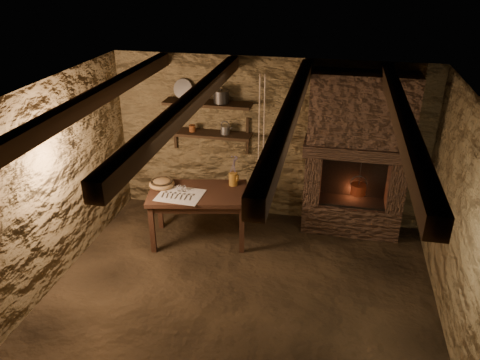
% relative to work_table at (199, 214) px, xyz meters
% --- Properties ---
extents(floor, '(4.50, 4.50, 0.00)m').
position_rel_work_table_xyz_m(floor, '(0.80, -1.08, -0.41)').
color(floor, black).
rests_on(floor, ground).
extents(back_wall, '(4.50, 0.04, 2.40)m').
position_rel_work_table_xyz_m(back_wall, '(0.80, 0.92, 0.79)').
color(back_wall, brown).
rests_on(back_wall, floor).
extents(front_wall, '(4.50, 0.04, 2.40)m').
position_rel_work_table_xyz_m(front_wall, '(0.80, -3.08, 0.79)').
color(front_wall, brown).
rests_on(front_wall, floor).
extents(left_wall, '(0.04, 4.00, 2.40)m').
position_rel_work_table_xyz_m(left_wall, '(-1.45, -1.08, 0.79)').
color(left_wall, brown).
rests_on(left_wall, floor).
extents(right_wall, '(0.04, 4.00, 2.40)m').
position_rel_work_table_xyz_m(right_wall, '(3.05, -1.08, 0.79)').
color(right_wall, brown).
rests_on(right_wall, floor).
extents(ceiling, '(4.50, 4.00, 0.04)m').
position_rel_work_table_xyz_m(ceiling, '(0.80, -1.08, 1.99)').
color(ceiling, black).
rests_on(ceiling, back_wall).
extents(beam_far_left, '(0.14, 3.95, 0.16)m').
position_rel_work_table_xyz_m(beam_far_left, '(-0.70, -1.08, 1.90)').
color(beam_far_left, black).
rests_on(beam_far_left, ceiling).
extents(beam_mid_left, '(0.14, 3.95, 0.16)m').
position_rel_work_table_xyz_m(beam_mid_left, '(0.30, -1.08, 1.90)').
color(beam_mid_left, black).
rests_on(beam_mid_left, ceiling).
extents(beam_mid_right, '(0.14, 3.95, 0.16)m').
position_rel_work_table_xyz_m(beam_mid_right, '(1.30, -1.08, 1.90)').
color(beam_mid_right, black).
rests_on(beam_mid_right, ceiling).
extents(beam_far_right, '(0.14, 3.95, 0.16)m').
position_rel_work_table_xyz_m(beam_far_right, '(2.30, -1.08, 1.90)').
color(beam_far_right, black).
rests_on(beam_far_right, ceiling).
extents(shelf_lower, '(1.25, 0.30, 0.04)m').
position_rel_work_table_xyz_m(shelf_lower, '(-0.05, 0.76, 0.89)').
color(shelf_lower, black).
rests_on(shelf_lower, back_wall).
extents(shelf_upper, '(1.25, 0.30, 0.04)m').
position_rel_work_table_xyz_m(shelf_upper, '(-0.05, 0.76, 1.34)').
color(shelf_upper, black).
rests_on(shelf_upper, back_wall).
extents(hearth, '(1.43, 0.51, 2.30)m').
position_rel_work_table_xyz_m(hearth, '(2.05, 0.69, 0.82)').
color(hearth, '#3B271D').
rests_on(hearth, floor).
extents(work_table, '(1.44, 1.00, 0.75)m').
position_rel_work_table_xyz_m(work_table, '(0.00, 0.00, 0.00)').
color(work_table, black).
rests_on(work_table, floor).
extents(linen_cloth, '(0.60, 0.50, 0.01)m').
position_rel_work_table_xyz_m(linen_cloth, '(-0.20, -0.16, 0.35)').
color(linen_cloth, white).
rests_on(linen_cloth, work_table).
extents(pewter_cutlery_row, '(0.50, 0.21, 0.01)m').
position_rel_work_table_xyz_m(pewter_cutlery_row, '(-0.20, -0.18, 0.36)').
color(pewter_cutlery_row, '#9B988D').
rests_on(pewter_cutlery_row, linen_cloth).
extents(drinking_glasses, '(0.19, 0.06, 0.07)m').
position_rel_work_table_xyz_m(drinking_glasses, '(-0.18, -0.04, 0.39)').
color(drinking_glasses, white).
rests_on(drinking_glasses, linen_cloth).
extents(stoneware_jug, '(0.14, 0.14, 0.42)m').
position_rel_work_table_xyz_m(stoneware_jug, '(0.42, 0.29, 0.53)').
color(stoneware_jug, '#A36A1F').
rests_on(stoneware_jug, work_table).
extents(wooden_bowl, '(0.46, 0.46, 0.12)m').
position_rel_work_table_xyz_m(wooden_bowl, '(-0.52, 0.04, 0.39)').
color(wooden_bowl, olive).
rests_on(wooden_bowl, work_table).
extents(iron_stockpot, '(0.23, 0.23, 0.16)m').
position_rel_work_table_xyz_m(iron_stockpot, '(0.16, 0.76, 1.44)').
color(iron_stockpot, '#2E2C29').
rests_on(iron_stockpot, shelf_upper).
extents(tin_pan, '(0.30, 0.16, 0.28)m').
position_rel_work_table_xyz_m(tin_pan, '(-0.42, 0.86, 1.51)').
color(tin_pan, gray).
rests_on(tin_pan, shelf_upper).
extents(small_kettle, '(0.20, 0.17, 0.19)m').
position_rel_work_table_xyz_m(small_kettle, '(0.20, 0.76, 0.98)').
color(small_kettle, gray).
rests_on(small_kettle, shelf_lower).
extents(rusty_tin, '(0.12, 0.12, 0.09)m').
position_rel_work_table_xyz_m(rusty_tin, '(-0.28, 0.76, 0.96)').
color(rusty_tin, '#602D13').
rests_on(rusty_tin, shelf_lower).
extents(red_pot, '(0.27, 0.27, 0.54)m').
position_rel_work_table_xyz_m(red_pot, '(2.12, 0.64, 0.30)').
color(red_pot, maroon).
rests_on(red_pot, hearth).
extents(hanging_ropes, '(0.08, 0.08, 1.20)m').
position_rel_work_table_xyz_m(hanging_ropes, '(0.85, -0.03, 1.39)').
color(hanging_ropes, tan).
rests_on(hanging_ropes, ceiling).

